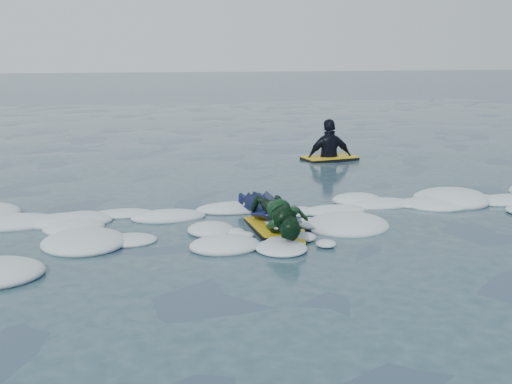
{
  "coord_description": "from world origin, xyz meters",
  "views": [
    {
      "loc": [
        -1.42,
        -7.47,
        2.38
      ],
      "look_at": [
        0.44,
        1.6,
        0.3
      ],
      "focal_mm": 45.0,
      "sensor_mm": 36.0,
      "label": 1
    }
  ],
  "objects": [
    {
      "name": "ground",
      "position": [
        0.0,
        0.0,
        0.0
      ],
      "size": [
        120.0,
        120.0,
        0.0
      ],
      "primitive_type": "plane",
      "color": "#1C3045",
      "rests_on": "ground"
    },
    {
      "name": "foam_band",
      "position": [
        0.0,
        1.03,
        0.0
      ],
      "size": [
        12.0,
        3.1,
        0.3
      ],
      "primitive_type": null,
      "color": "silver",
      "rests_on": "ground"
    },
    {
      "name": "prone_woman_unit",
      "position": [
        0.47,
        0.79,
        0.21
      ],
      "size": [
        0.77,
        1.62,
        0.4
      ],
      "rotation": [
        0.0,
        0.0,
        1.65
      ],
      "color": "black",
      "rests_on": "ground"
    },
    {
      "name": "prone_child_unit",
      "position": [
        0.5,
        0.15,
        0.26
      ],
      "size": [
        0.68,
        1.34,
        0.51
      ],
      "rotation": [
        0.0,
        0.0,
        1.31
      ],
      "color": "black",
      "rests_on": "ground"
    },
    {
      "name": "waiting_rider_unit",
      "position": [
        2.91,
        5.68,
        0.03
      ],
      "size": [
        1.27,
        0.85,
        1.75
      ],
      "rotation": [
        0.0,
        0.0,
        0.19
      ],
      "color": "black",
      "rests_on": "ground"
    }
  ]
}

